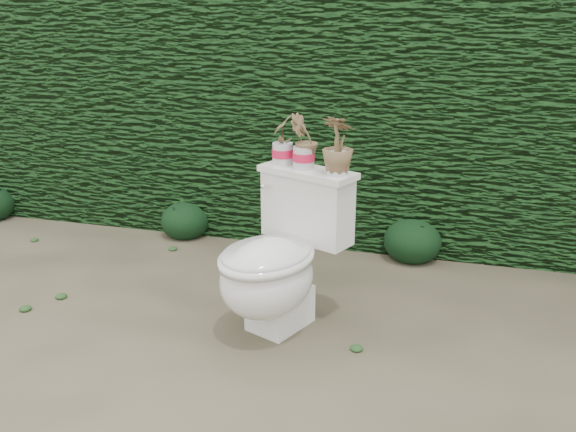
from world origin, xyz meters
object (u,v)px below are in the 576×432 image
(toilet, at_px, (278,262))
(potted_plant_right, at_px, (338,147))
(potted_plant_center, at_px, (304,143))
(potted_plant_left, at_px, (283,141))

(toilet, height_order, potted_plant_right, potted_plant_right)
(potted_plant_center, bearing_deg, potted_plant_left, -59.75)
(potted_plant_left, relative_size, potted_plant_right, 0.88)
(potted_plant_left, distance_m, potted_plant_center, 0.13)
(potted_plant_center, bearing_deg, toilet, 36.06)
(toilet, xyz_separation_m, potted_plant_left, (-0.05, 0.28, 0.54))
(toilet, height_order, potted_plant_center, potted_plant_center)
(potted_plant_left, distance_m, potted_plant_right, 0.34)
(toilet, bearing_deg, potted_plant_left, 123.30)
(toilet, bearing_deg, potted_plant_right, 53.52)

